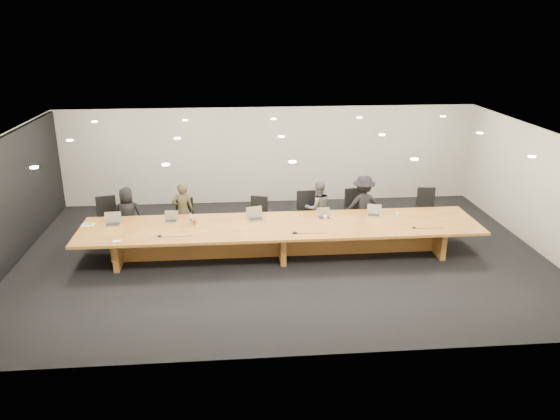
% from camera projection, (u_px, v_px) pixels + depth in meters
% --- Properties ---
extents(ground, '(12.00, 12.00, 0.00)m').
position_uv_depth(ground, '(281.00, 255.00, 12.57)').
color(ground, black).
rests_on(ground, ground).
extents(back_wall, '(12.00, 0.02, 2.80)m').
position_uv_depth(back_wall, '(269.00, 155.00, 15.87)').
color(back_wall, silver).
rests_on(back_wall, ground).
extents(left_wall_panel, '(0.08, 7.84, 2.74)m').
position_uv_depth(left_wall_panel, '(4.00, 206.00, 11.62)').
color(left_wall_panel, black).
rests_on(left_wall_panel, ground).
extents(conference_table, '(9.00, 1.80, 0.75)m').
position_uv_depth(conference_table, '(281.00, 234.00, 12.40)').
color(conference_table, '#965920').
rests_on(conference_table, ground).
extents(chair_far_left, '(0.69, 0.69, 1.12)m').
position_uv_depth(chair_far_left, '(108.00, 220.00, 13.19)').
color(chair_far_left, black).
rests_on(chair_far_left, ground).
extents(chair_left, '(0.59, 0.59, 1.02)m').
position_uv_depth(chair_left, '(183.00, 219.00, 13.38)').
color(chair_left, black).
rests_on(chair_left, ground).
extents(chair_mid_left, '(0.66, 0.66, 1.02)m').
position_uv_depth(chair_mid_left, '(257.00, 217.00, 13.47)').
color(chair_mid_left, black).
rests_on(chair_mid_left, ground).
extents(chair_mid_right, '(0.60, 0.60, 1.13)m').
position_uv_depth(chair_mid_right, '(307.00, 214.00, 13.55)').
color(chair_mid_right, black).
rests_on(chair_mid_right, ground).
extents(chair_right, '(0.65, 0.65, 1.13)m').
position_uv_depth(chair_right, '(356.00, 211.00, 13.77)').
color(chair_right, black).
rests_on(chair_right, ground).
extents(chair_far_right, '(0.60, 0.60, 1.09)m').
position_uv_depth(chair_far_right, '(427.00, 210.00, 13.93)').
color(chair_far_right, black).
rests_on(chair_far_right, ground).
extents(person_a, '(0.70, 0.48, 1.37)m').
position_uv_depth(person_a, '(128.00, 215.00, 13.14)').
color(person_a, black).
rests_on(person_a, ground).
extents(person_b, '(0.54, 0.37, 1.43)m').
position_uv_depth(person_b, '(183.00, 211.00, 13.33)').
color(person_b, '#35311C').
rests_on(person_b, ground).
extents(person_c, '(0.76, 0.64, 1.39)m').
position_uv_depth(person_c, '(318.00, 208.00, 13.58)').
color(person_c, '#515153').
rests_on(person_c, ground).
extents(person_d, '(1.01, 0.60, 1.53)m').
position_uv_depth(person_d, '(363.00, 206.00, 13.55)').
color(person_d, black).
rests_on(person_d, ground).
extents(laptop_a, '(0.38, 0.29, 0.28)m').
position_uv_depth(laptop_a, '(112.00, 219.00, 12.25)').
color(laptop_a, tan).
rests_on(laptop_a, conference_table).
extents(laptop_b, '(0.33, 0.26, 0.24)m').
position_uv_depth(laptop_b, '(170.00, 217.00, 12.47)').
color(laptop_b, tan).
rests_on(laptop_b, conference_table).
extents(laptop_c, '(0.43, 0.36, 0.29)m').
position_uv_depth(laptop_c, '(256.00, 214.00, 12.57)').
color(laptop_c, tan).
rests_on(laptop_c, conference_table).
extents(laptop_d, '(0.31, 0.23, 0.24)m').
position_uv_depth(laptop_d, '(324.00, 213.00, 12.69)').
color(laptop_d, tan).
rests_on(laptop_d, conference_table).
extents(laptop_e, '(0.38, 0.32, 0.26)m').
position_uv_depth(laptop_e, '(374.00, 211.00, 12.84)').
color(laptop_e, '#C7B598').
rests_on(laptop_e, conference_table).
extents(water_bottle, '(0.09, 0.09, 0.22)m').
position_uv_depth(water_bottle, '(191.00, 219.00, 12.34)').
color(water_bottle, '#B4C4BF').
rests_on(water_bottle, conference_table).
extents(amber_mug, '(0.10, 0.10, 0.10)m').
position_uv_depth(amber_mug, '(195.00, 222.00, 12.33)').
color(amber_mug, brown).
rests_on(amber_mug, conference_table).
extents(paper_cup_near, '(0.11, 0.11, 0.10)m').
position_uv_depth(paper_cup_near, '(325.00, 218.00, 12.63)').
color(paper_cup_near, white).
rests_on(paper_cup_near, conference_table).
extents(paper_cup_far, '(0.08, 0.08, 0.09)m').
position_uv_depth(paper_cup_far, '(398.00, 215.00, 12.84)').
color(paper_cup_far, silver).
rests_on(paper_cup_far, conference_table).
extents(notepad, '(0.28, 0.23, 0.02)m').
position_uv_depth(notepad, '(88.00, 225.00, 12.30)').
color(notepad, white).
rests_on(notepad, conference_table).
extents(lime_gadget, '(0.17, 0.11, 0.03)m').
position_uv_depth(lime_gadget, '(89.00, 224.00, 12.31)').
color(lime_gadget, '#51D238').
rests_on(lime_gadget, notepad).
extents(av_box, '(0.19, 0.15, 0.03)m').
position_uv_depth(av_box, '(117.00, 242.00, 11.36)').
color(av_box, silver).
rests_on(av_box, conference_table).
extents(mic_left, '(0.14, 0.14, 0.03)m').
position_uv_depth(mic_left, '(160.00, 236.00, 11.66)').
color(mic_left, black).
rests_on(mic_left, conference_table).
extents(mic_center, '(0.18, 0.18, 0.03)m').
position_uv_depth(mic_center, '(295.00, 232.00, 11.83)').
color(mic_center, black).
rests_on(mic_center, conference_table).
extents(mic_right, '(0.13, 0.13, 0.03)m').
position_uv_depth(mic_right, '(414.00, 227.00, 12.13)').
color(mic_right, black).
rests_on(mic_right, conference_table).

